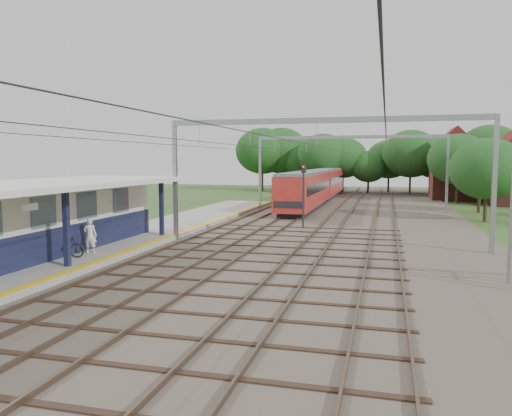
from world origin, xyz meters
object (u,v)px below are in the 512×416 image
(train, at_px, (318,185))
(bicycle, at_px, (66,246))
(signal_post, at_px, (303,189))
(person, at_px, (90,235))

(train, bearing_deg, bicycle, -100.54)
(bicycle, height_order, signal_post, signal_post)
(signal_post, bearing_deg, bicycle, -113.98)
(train, distance_m, signal_post, 21.13)
(bicycle, bearing_deg, signal_post, -37.81)
(person, relative_size, bicycle, 0.96)
(person, relative_size, train, 0.05)
(train, bearing_deg, signal_post, -84.97)
(person, bearing_deg, train, -114.21)
(person, height_order, signal_post, signal_post)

